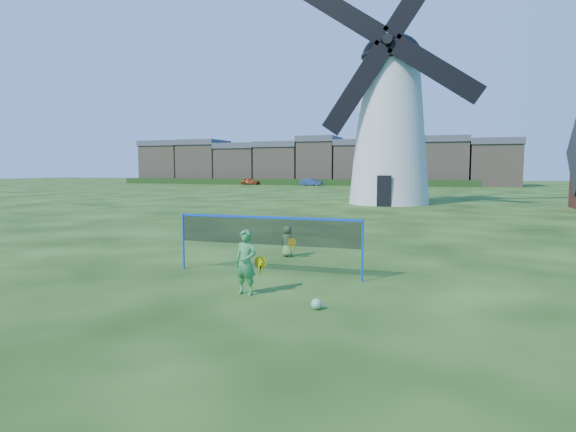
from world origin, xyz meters
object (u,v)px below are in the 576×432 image
Objects in this scene: player_girl at (246,262)px; player_boy at (288,241)px; play_ball at (316,304)px; car_right at (311,182)px; badminton_net at (267,232)px; car_left at (251,181)px; windmill at (390,120)px.

player_girl is 4.81m from player_boy.
play_ball is 69.56m from car_right.
badminton_net reaches higher than car_left.
badminton_net is at bearing 127.19° from play_ball.
windmill reaches higher than car_right.
player_girl is 73.62m from car_left.
player_girl is at bearing 106.44° from player_boy.
badminton_net is (0.01, -27.34, -5.43)m from windmill.
badminton_net is 2.12m from player_girl.
windmill reaches higher than car_left.
player_girl reaches higher than car_right.
badminton_net is 22.95× the size of play_ball.
player_girl reaches higher than car_left.
player_girl is 0.40× the size of car_right.
car_right is at bearing 104.49° from badminton_net.
windmill is 40.96m from car_right.
car_right is (-16.61, 36.96, -5.98)m from windmill.
player_girl is at bearing -147.74° from car_left.
windmill is 19.15× the size of player_boy.
windmill is 3.73× the size of badminton_net.
windmill is at bearing 99.50° from player_girl.
badminton_net reaches higher than player_girl.
badminton_net is 2.80m from player_boy.
player_boy is at bearing 113.79° from play_ball.
windmill reaches higher than player_girl.
windmill reaches higher than play_ball.
windmill is 27.88m from badminton_net.
car_right is (-16.29, 61.60, 0.10)m from player_boy.
car_left is (-28.10, 68.05, -0.13)m from player_girl.
player_boy is at bearing -167.85° from car_right.
car_left reaches higher than play_ball.
car_left is 11.34m from car_right.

